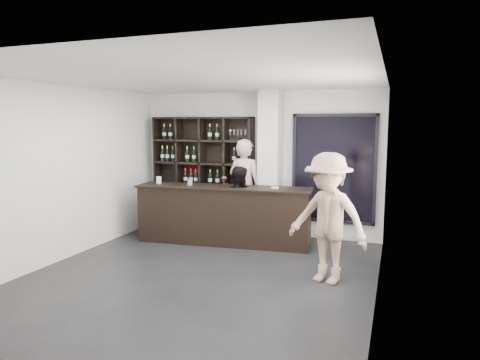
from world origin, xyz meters
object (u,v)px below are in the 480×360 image
at_px(wine_shelf, 203,174).
at_px(taster_pink, 245,188).
at_px(customer, 328,218).
at_px(taster_black, 238,205).
at_px(tasting_counter, 223,215).

xyz_separation_m(wine_shelf, taster_pink, (1.00, -0.17, -0.22)).
bearing_deg(wine_shelf, customer, -36.19).
xyz_separation_m(taster_pink, taster_black, (0.05, -0.55, -0.24)).
bearing_deg(tasting_counter, taster_pink, 66.92).
bearing_deg(customer, wine_shelf, 163.10).
height_order(taster_pink, taster_black, taster_pink).
relative_size(taster_pink, taster_black, 1.33).
bearing_deg(taster_pink, customer, 144.10).
xyz_separation_m(tasting_counter, customer, (2.15, -1.34, 0.38)).
bearing_deg(taster_black, tasting_counter, 18.38).
bearing_deg(customer, tasting_counter, 167.29).
height_order(tasting_counter, taster_pink, taster_pink).
relative_size(wine_shelf, tasting_counter, 0.72).
bearing_deg(tasting_counter, wine_shelf, 128.49).
bearing_deg(wine_shelf, tasting_counter, -45.53).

